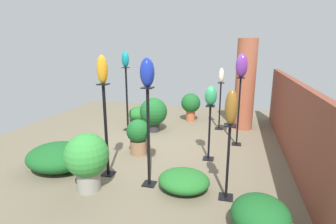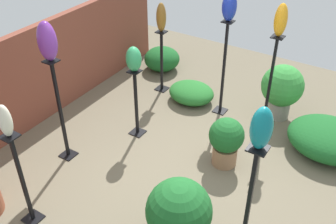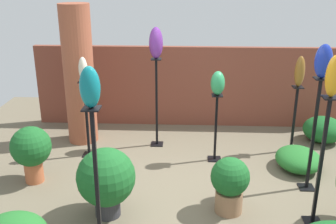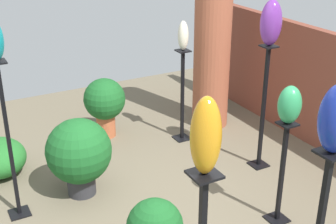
# 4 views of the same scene
# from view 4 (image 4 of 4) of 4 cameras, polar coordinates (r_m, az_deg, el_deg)

# --- Properties ---
(brick_pillar) EXTENTS (0.49, 0.49, 2.29)m
(brick_pillar) POSITION_cam_4_polar(r_m,az_deg,el_deg) (6.30, 5.42, 8.15)
(brick_pillar) COLOR #9E5138
(brick_pillar) RESTS_ON ground
(pedestal_teal) EXTENTS (0.20, 0.20, 1.60)m
(pedestal_teal) POSITION_cam_4_polar(r_m,az_deg,el_deg) (4.65, -18.73, -4.20)
(pedestal_teal) COLOR black
(pedestal_teal) RESTS_ON ground
(pedestal_jade) EXTENTS (0.20, 0.20, 1.05)m
(pedestal_jade) POSITION_cam_4_polar(r_m,az_deg,el_deg) (4.58, 13.65, -7.80)
(pedestal_jade) COLOR black
(pedestal_jade) RESTS_ON ground
(pedestal_violet) EXTENTS (0.20, 0.20, 1.47)m
(pedestal_violet) POSITION_cam_4_polar(r_m,az_deg,el_deg) (5.41, 11.50, -0.11)
(pedestal_violet) COLOR black
(pedestal_violet) RESTS_ON ground
(pedestal_ivory) EXTENTS (0.20, 0.20, 1.21)m
(pedestal_ivory) POSITION_cam_4_polar(r_m,az_deg,el_deg) (6.00, 1.76, 1.51)
(pedestal_ivory) COLOR black
(pedestal_ivory) RESTS_ON ground
(art_vase_amber) EXTENTS (0.16, 0.17, 0.44)m
(art_vase_amber) POSITION_cam_4_polar(r_m,az_deg,el_deg) (2.39, 4.64, -2.94)
(art_vase_amber) COLOR orange
(art_vase_amber) RESTS_ON pedestal_amber
(art_vase_jade) EXTENTS (0.20, 0.22, 0.35)m
(art_vase_jade) POSITION_cam_4_polar(r_m,az_deg,el_deg) (4.25, 14.61, 0.86)
(art_vase_jade) COLOR #2D9356
(art_vase_jade) RESTS_ON pedestal_jade
(art_vase_violet) EXTENTS (0.22, 0.24, 0.49)m
(art_vase_violet) POSITION_cam_4_polar(r_m,az_deg,el_deg) (5.09, 12.44, 10.57)
(art_vase_violet) COLOR #6B2D8C
(art_vase_violet) RESTS_ON pedestal_violet
(art_vase_ivory) EXTENTS (0.13, 0.13, 0.36)m
(art_vase_ivory) POSITION_cam_4_polar(r_m,az_deg,el_deg) (5.73, 1.86, 9.29)
(art_vase_ivory) COLOR beige
(art_vase_ivory) RESTS_ON pedestal_ivory
(potted_plant_walkway_edge) EXTENTS (0.69, 0.69, 0.85)m
(potted_plant_walkway_edge) POSITION_cam_4_polar(r_m,az_deg,el_deg) (4.94, -10.81, -4.92)
(potted_plant_walkway_edge) COLOR #2D2D33
(potted_plant_walkway_edge) RESTS_ON ground
(potted_plant_front_right) EXTENTS (0.55, 0.55, 0.80)m
(potted_plant_front_right) POSITION_cam_4_polar(r_m,az_deg,el_deg) (6.16, -7.74, 1.24)
(potted_plant_front_right) COLOR #B25B38
(potted_plant_front_right) RESTS_ON ground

